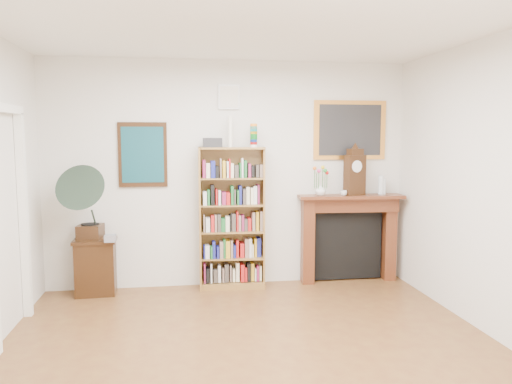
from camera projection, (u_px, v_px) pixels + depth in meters
room at (262, 199)px, 3.77m from camera, size 4.51×5.01×2.81m
door_casing at (7, 202)px, 4.63m from camera, size 0.08×1.02×2.17m
teal_poster at (143, 155)px, 6.02m from camera, size 0.58×0.04×0.78m
small_picture at (229, 97)px, 6.10m from camera, size 0.26×0.04×0.30m
gilt_painting at (350, 130)px, 6.37m from camera, size 0.95×0.04×0.75m
bookshelf at (232, 210)px, 6.11m from camera, size 0.82×0.35×2.00m
side_cabinet at (96, 267)px, 5.91m from camera, size 0.50×0.37×0.66m
fireplace at (348, 230)px, 6.44m from camera, size 1.36×0.40×1.13m
gramophone at (87, 198)px, 5.71m from camera, size 0.62×0.74×0.89m
cd_stack at (110, 238)px, 5.74m from camera, size 0.13×0.13×0.08m
mantel_clock at (355, 173)px, 6.30m from camera, size 0.28×0.21×0.59m
flower_vase at (321, 190)px, 6.26m from camera, size 0.17×0.17×0.14m
teacup at (344, 193)px, 6.26m from camera, size 0.10×0.10×0.07m
bottle_left at (381, 185)px, 6.40m from camera, size 0.07×0.07×0.24m
bottle_right at (383, 186)px, 6.41m from camera, size 0.06×0.06×0.20m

